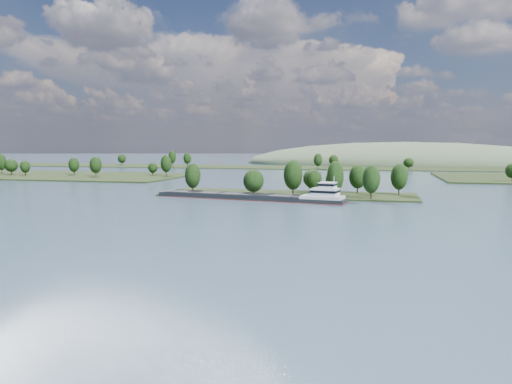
# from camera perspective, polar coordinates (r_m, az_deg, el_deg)

# --- Properties ---
(ground) EXTENTS (1800.00, 1800.00, 0.00)m
(ground) POSITION_cam_1_polar(r_m,az_deg,el_deg) (140.62, -0.64, -2.83)
(ground) COLOR #3B5366
(ground) RESTS_ON ground
(tree_island) EXTENTS (100.00, 32.60, 14.95)m
(tree_island) POSITION_cam_1_polar(r_m,az_deg,el_deg) (196.35, 5.30, 0.73)
(tree_island) COLOR black
(tree_island) RESTS_ON ground
(back_shoreline) EXTENTS (900.00, 60.00, 14.98)m
(back_shoreline) POSITION_cam_1_polar(r_m,az_deg,el_deg) (415.83, 10.06, 2.76)
(back_shoreline) COLOR black
(back_shoreline) RESTS_ON ground
(hill_west) EXTENTS (320.00, 160.00, 44.00)m
(hill_west) POSITION_cam_1_polar(r_m,az_deg,el_deg) (515.83, 16.53, 3.08)
(hill_west) COLOR #47593D
(hill_west) RESTS_ON ground
(cargo_barge) EXTENTS (73.39, 20.72, 9.87)m
(cargo_barge) POSITION_cam_1_polar(r_m,az_deg,el_deg) (182.21, 0.59, -0.50)
(cargo_barge) COLOR black
(cargo_barge) RESTS_ON ground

